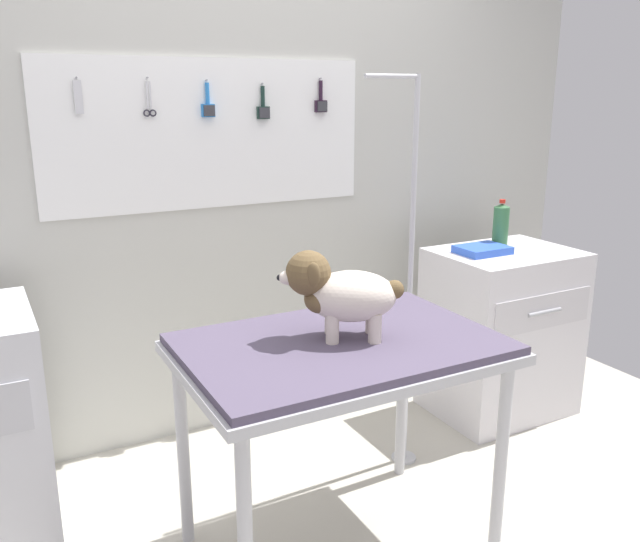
% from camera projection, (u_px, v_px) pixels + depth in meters
% --- Properties ---
extents(rear_wall_panel, '(4.00, 0.11, 2.30)m').
position_uv_depth(rear_wall_panel, '(232.00, 191.00, 3.08)').
color(rear_wall_panel, '#B9B8AF').
rests_on(rear_wall_panel, ground).
extents(grooming_table, '(1.07, 0.71, 0.80)m').
position_uv_depth(grooming_table, '(340.00, 361.00, 2.22)').
color(grooming_table, '#B7B7BC').
rests_on(grooming_table, ground).
extents(grooming_arm, '(0.30, 0.11, 1.67)m').
position_uv_depth(grooming_arm, '(408.00, 294.00, 2.78)').
color(grooming_arm, '#B7B7BC').
rests_on(grooming_arm, ground).
extents(dog, '(0.40, 0.30, 0.30)m').
position_uv_depth(dog, '(339.00, 292.00, 2.18)').
color(dog, silver).
rests_on(dog, grooming_table).
extents(cabinet_right, '(0.68, 0.54, 0.85)m').
position_uv_depth(cabinet_right, '(501.00, 332.00, 3.36)').
color(cabinet_right, silver).
rests_on(cabinet_right, ground).
extents(soda_bottle, '(0.08, 0.08, 0.24)m').
position_uv_depth(soda_bottle, '(501.00, 225.00, 3.31)').
color(soda_bottle, '#346A3F').
rests_on(soda_bottle, cabinet_right).
extents(supply_tray, '(0.24, 0.18, 0.04)m').
position_uv_depth(supply_tray, '(482.00, 250.00, 3.20)').
color(supply_tray, blue).
rests_on(supply_tray, cabinet_right).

